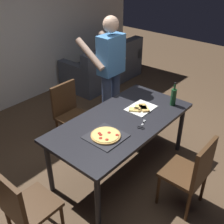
# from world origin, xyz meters

# --- Properties ---
(ground_plane) EXTENTS (12.00, 12.00, 0.00)m
(ground_plane) POSITION_xyz_m (0.00, 0.00, 0.00)
(ground_plane) COLOR brown
(dining_table) EXTENTS (1.82, 0.92, 0.75)m
(dining_table) POSITION_xyz_m (0.00, 0.00, 0.68)
(dining_table) COLOR #232328
(dining_table) RESTS_ON ground_plane
(chair_near_camera) EXTENTS (0.42, 0.42, 0.90)m
(chair_near_camera) POSITION_xyz_m (-0.00, -0.94, 0.51)
(chair_near_camera) COLOR #472D19
(chair_near_camera) RESTS_ON ground_plane
(chair_far_side) EXTENTS (0.42, 0.42, 0.90)m
(chair_far_side) POSITION_xyz_m (0.00, 0.94, 0.51)
(chair_far_side) COLOR #472D19
(chair_far_side) RESTS_ON ground_plane
(chair_left_end) EXTENTS (0.42, 0.42, 0.90)m
(chair_left_end) POSITION_xyz_m (-1.40, 0.00, 0.51)
(chair_left_end) COLOR #472D19
(chair_left_end) RESTS_ON ground_plane
(couch) EXTENTS (1.71, 0.87, 0.85)m
(couch) POSITION_xyz_m (1.90, 1.99, 0.30)
(couch) COLOR #4C515B
(couch) RESTS_ON ground_plane
(person_serving_pizza) EXTENTS (0.55, 0.54, 1.75)m
(person_serving_pizza) POSITION_xyz_m (0.63, 0.72, 1.00)
(person_serving_pizza) COLOR #38476B
(person_serving_pizza) RESTS_ON ground_plane
(pepperoni_pizza_on_tray) EXTENTS (0.38, 0.38, 0.04)m
(pepperoni_pizza_on_tray) POSITION_xyz_m (-0.38, -0.09, 0.77)
(pepperoni_pizza_on_tray) COLOR #2D2D33
(pepperoni_pizza_on_tray) RESTS_ON dining_table
(pizza_slices_on_towel) EXTENTS (0.36, 0.29, 0.03)m
(pizza_slices_on_towel) POSITION_xyz_m (0.35, -0.02, 0.76)
(pizza_slices_on_towel) COLOR white
(pizza_slices_on_towel) RESTS_ON dining_table
(wine_bottle) EXTENTS (0.07, 0.07, 0.32)m
(wine_bottle) POSITION_xyz_m (0.71, -0.27, 0.87)
(wine_bottle) COLOR #194723
(wine_bottle) RESTS_ON dining_table
(kitchen_scissors) EXTENTS (0.20, 0.12, 0.01)m
(kitchen_scissors) POSITION_xyz_m (0.04, -0.26, 0.76)
(kitchen_scissors) COLOR silver
(kitchen_scissors) RESTS_ON dining_table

